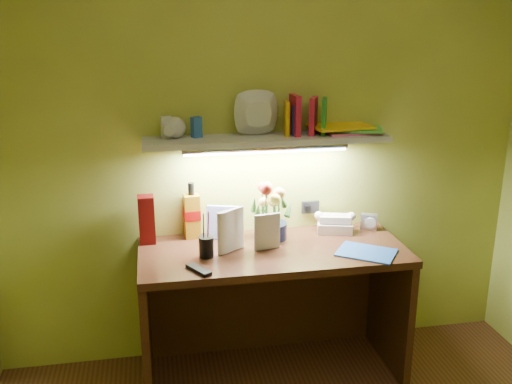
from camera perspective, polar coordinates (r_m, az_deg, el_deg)
desk at (r=3.18m, az=1.67°, el=-11.94°), size 1.40×0.60×0.75m
flower_bouquet at (r=3.10m, az=1.50°, el=-1.93°), size 0.21×0.21×0.31m
telephone at (r=3.26m, az=7.88°, el=-2.95°), size 0.22×0.19×0.12m
desk_clock at (r=3.33m, az=11.21°, el=-2.93°), size 0.10×0.08×0.09m
whisky_bottle at (r=3.14m, az=-6.44°, el=-1.83°), size 0.09×0.09×0.31m
whisky_box at (r=3.10m, az=-10.88°, el=-2.73°), size 0.09×0.09×0.26m
pen_cup at (r=2.89m, az=-5.02°, el=-4.79°), size 0.10×0.10×0.18m
art_card at (r=3.13m, az=-3.27°, el=-3.06°), size 0.19×0.09×0.18m
tv_remote at (r=2.76m, az=-5.77°, el=-7.73°), size 0.12×0.16×0.02m
blue_folder at (r=3.01m, az=10.98°, el=-5.96°), size 0.35×0.34×0.01m
desk_book_a at (r=2.89m, az=-3.83°, el=-4.29°), size 0.16×0.11×0.23m
desk_book_b at (r=2.95m, az=-0.16°, el=-4.15°), size 0.14×0.03×0.19m
wall_shelf at (r=3.02m, az=1.42°, el=5.97°), size 1.31×0.31×0.24m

